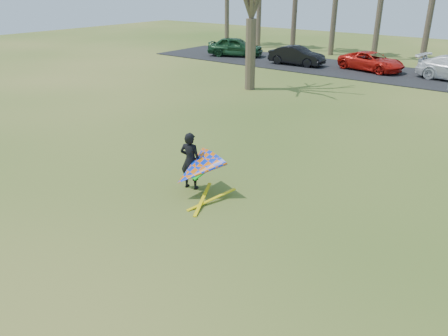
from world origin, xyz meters
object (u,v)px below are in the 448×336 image
Objects in this scene: car_2 at (371,61)px; kite_flyer at (195,168)px; car_1 at (297,56)px; car_0 at (236,47)px.

car_2 is 2.04× the size of kite_flyer.
car_0 is at bearing 81.85° from car_1.
kite_flyer is (3.11, -23.46, 0.12)m from car_2.
car_0 is 6.50m from car_1.
car_0 is at bearing 123.65° from kite_flyer.
car_1 is at bearing 115.37° from car_2.
car_1 is at bearing -116.82° from car_0.
car_0 reaches higher than car_1.
kite_flyer reaches higher than car_0.
car_0 is 2.03× the size of kite_flyer.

